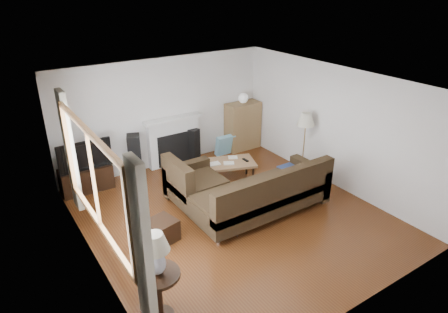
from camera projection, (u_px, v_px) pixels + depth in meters
room at (234, 155)px, 6.90m from camera, size 5.10×5.60×2.54m
window at (94, 180)px, 5.40m from camera, size 0.12×2.74×1.54m
curtain_near at (142, 246)px, 4.33m from camera, size 0.10×0.35×2.10m
curtain_far at (70, 152)px, 6.64m from camera, size 0.10×0.35×2.10m
fireplace at (174, 141)px, 9.26m from camera, size 1.40×0.26×1.15m
tv_stand at (86, 179)px, 8.22m from camera, size 1.02×0.46×0.51m
television at (83, 154)px, 8.00m from camera, size 1.06×0.14×0.61m
speaker_left at (135, 156)px, 8.70m from camera, size 0.37×0.40×0.97m
speaker_right at (193, 145)px, 9.49m from camera, size 0.31×0.33×0.80m
bookshelf at (243, 126)px, 10.10m from camera, size 0.88×0.42×1.21m
globe_lamp at (243, 98)px, 9.80m from camera, size 0.24×0.24×0.24m
sectional_sofa at (262, 191)px, 7.33m from camera, size 2.84×2.07×0.92m
coffee_table at (226, 172)px, 8.56m from camera, size 1.35×1.02×0.47m
footstool at (162, 230)px, 6.68m from camera, size 0.53×0.53×0.38m
floor_lamp at (304, 145)px, 8.63m from camera, size 0.48×0.48×1.46m
side_table at (159, 295)px, 5.09m from camera, size 0.57×0.57×0.72m
table_lamp at (156, 254)px, 4.82m from camera, size 0.36×0.36×0.58m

